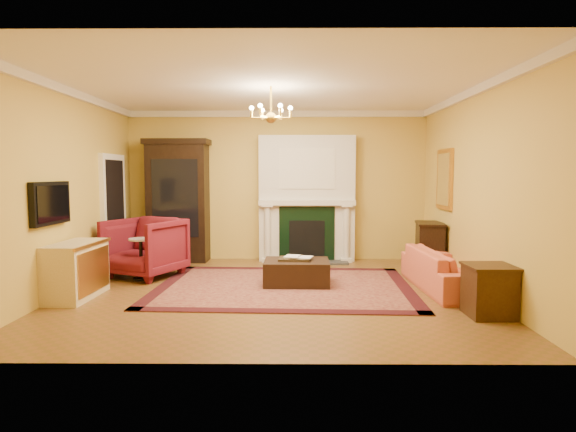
{
  "coord_description": "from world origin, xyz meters",
  "views": [
    {
      "loc": [
        0.3,
        -7.03,
        1.74
      ],
      "look_at": [
        0.24,
        0.3,
        1.1
      ],
      "focal_mm": 30.0,
      "sensor_mm": 36.0,
      "label": 1
    }
  ],
  "objects_px": {
    "wingback_armchair": "(145,245)",
    "commode": "(76,270)",
    "pedestal_table": "(141,256)",
    "china_cabinet": "(178,203)",
    "console_table": "(430,248)",
    "coral_sofa": "(446,263)",
    "leather_ottoman": "(297,272)",
    "end_table": "(489,292)"
  },
  "relations": [
    {
      "from": "wingback_armchair",
      "to": "commode",
      "type": "bearing_deg",
      "value": -86.44
    },
    {
      "from": "pedestal_table",
      "to": "china_cabinet",
      "type": "bearing_deg",
      "value": 82.41
    },
    {
      "from": "commode",
      "to": "console_table",
      "type": "distance_m",
      "value": 5.84
    },
    {
      "from": "coral_sofa",
      "to": "commode",
      "type": "bearing_deg",
      "value": 93.66
    },
    {
      "from": "commode",
      "to": "console_table",
      "type": "height_order",
      "value": "console_table"
    },
    {
      "from": "commode",
      "to": "console_table",
      "type": "relative_size",
      "value": 1.25
    },
    {
      "from": "china_cabinet",
      "to": "commode",
      "type": "height_order",
      "value": "china_cabinet"
    },
    {
      "from": "china_cabinet",
      "to": "leather_ottoman",
      "type": "bearing_deg",
      "value": -40.13
    },
    {
      "from": "wingback_armchair",
      "to": "end_table",
      "type": "relative_size",
      "value": 1.82
    },
    {
      "from": "commode",
      "to": "china_cabinet",
      "type": "bearing_deg",
      "value": 77.29
    },
    {
      "from": "wingback_armchair",
      "to": "end_table",
      "type": "distance_m",
      "value": 5.4
    },
    {
      "from": "china_cabinet",
      "to": "coral_sofa",
      "type": "bearing_deg",
      "value": -25.61
    },
    {
      "from": "commode",
      "to": "coral_sofa",
      "type": "relative_size",
      "value": 0.51
    },
    {
      "from": "end_table",
      "to": "console_table",
      "type": "relative_size",
      "value": 0.72
    },
    {
      "from": "pedestal_table",
      "to": "end_table",
      "type": "relative_size",
      "value": 1.14
    },
    {
      "from": "end_table",
      "to": "console_table",
      "type": "distance_m",
      "value": 2.78
    },
    {
      "from": "pedestal_table",
      "to": "commode",
      "type": "xyz_separation_m",
      "value": [
        -0.54,
        -1.18,
        -0.01
      ]
    },
    {
      "from": "china_cabinet",
      "to": "wingback_armchair",
      "type": "bearing_deg",
      "value": -97.39
    },
    {
      "from": "wingback_armchair",
      "to": "coral_sofa",
      "type": "xyz_separation_m",
      "value": [
        4.82,
        -0.86,
        -0.15
      ]
    },
    {
      "from": "china_cabinet",
      "to": "commode",
      "type": "bearing_deg",
      "value": -103.5
    },
    {
      "from": "china_cabinet",
      "to": "commode",
      "type": "distance_m",
      "value": 3.09
    },
    {
      "from": "pedestal_table",
      "to": "wingback_armchair",
      "type": "bearing_deg",
      "value": 90.73
    },
    {
      "from": "commode",
      "to": "coral_sofa",
      "type": "distance_m",
      "value": 5.38
    },
    {
      "from": "wingback_armchair",
      "to": "console_table",
      "type": "height_order",
      "value": "wingback_armchair"
    },
    {
      "from": "china_cabinet",
      "to": "coral_sofa",
      "type": "xyz_separation_m",
      "value": [
        4.58,
        -2.34,
        -0.76
      ]
    },
    {
      "from": "commode",
      "to": "console_table",
      "type": "xyz_separation_m",
      "value": [
        5.51,
        1.94,
        0.03
      ]
    },
    {
      "from": "wingback_armchair",
      "to": "china_cabinet",
      "type": "bearing_deg",
      "value": 105.75
    },
    {
      "from": "wingback_armchair",
      "to": "pedestal_table",
      "type": "bearing_deg",
      "value": -64.69
    },
    {
      "from": "coral_sofa",
      "to": "end_table",
      "type": "distance_m",
      "value": 1.39
    },
    {
      "from": "china_cabinet",
      "to": "coral_sofa",
      "type": "height_order",
      "value": "china_cabinet"
    },
    {
      "from": "pedestal_table",
      "to": "coral_sofa",
      "type": "distance_m",
      "value": 4.85
    },
    {
      "from": "leather_ottoman",
      "to": "coral_sofa",
      "type": "bearing_deg",
      "value": -5.76
    },
    {
      "from": "end_table",
      "to": "coral_sofa",
      "type": "bearing_deg",
      "value": 93.88
    },
    {
      "from": "end_table",
      "to": "commode",
      "type": "bearing_deg",
      "value": 171.3
    },
    {
      "from": "console_table",
      "to": "leather_ottoman",
      "type": "height_order",
      "value": "console_table"
    },
    {
      "from": "wingback_armchair",
      "to": "pedestal_table",
      "type": "relative_size",
      "value": 1.6
    },
    {
      "from": "wingback_armchair",
      "to": "coral_sofa",
      "type": "bearing_deg",
      "value": 14.48
    },
    {
      "from": "coral_sofa",
      "to": "leather_ottoman",
      "type": "xyz_separation_m",
      "value": [
        -2.25,
        0.27,
        -0.2
      ]
    },
    {
      "from": "china_cabinet",
      "to": "leather_ottoman",
      "type": "distance_m",
      "value": 3.27
    },
    {
      "from": "wingback_armchair",
      "to": "leather_ottoman",
      "type": "relative_size",
      "value": 1.09
    },
    {
      "from": "coral_sofa",
      "to": "console_table",
      "type": "distance_m",
      "value": 1.4
    },
    {
      "from": "end_table",
      "to": "leather_ottoman",
      "type": "relative_size",
      "value": 0.6
    }
  ]
}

